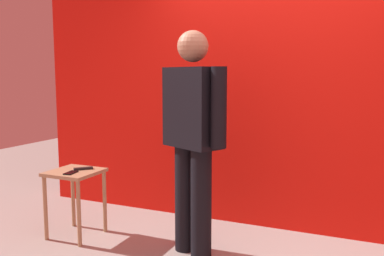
% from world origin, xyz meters
% --- Properties ---
extents(back_wall_red, '(5.30, 0.12, 3.36)m').
position_xyz_m(back_wall_red, '(0.00, 1.29, 1.68)').
color(back_wall_red, red).
rests_on(back_wall_red, ground_plane).
extents(standing_person, '(0.69, 0.43, 1.82)m').
position_xyz_m(standing_person, '(-0.51, 0.40, 1.02)').
color(standing_person, black).
rests_on(standing_person, ground_plane).
extents(side_table, '(0.43, 0.43, 0.61)m').
position_xyz_m(side_table, '(-1.64, 0.31, 0.49)').
color(side_table, tan).
rests_on(side_table, ground_plane).
extents(cell_phone, '(0.09, 0.15, 0.01)m').
position_xyz_m(cell_phone, '(-1.61, 0.22, 0.62)').
color(cell_phone, black).
rests_on(cell_phone, side_table).
extents(tv_remote, '(0.15, 0.15, 0.02)m').
position_xyz_m(tv_remote, '(-1.60, 0.38, 0.62)').
color(tv_remote, black).
rests_on(tv_remote, side_table).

